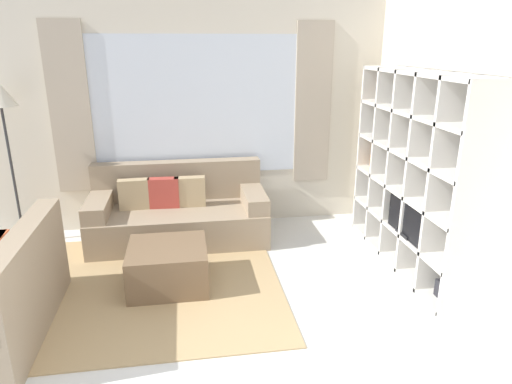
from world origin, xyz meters
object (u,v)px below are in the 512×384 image
ottoman (168,266)px  couch_main (178,214)px  shelving_unit (417,174)px  floor_lamp (1,105)px

ottoman → couch_main: bearing=85.1°
shelving_unit → ottoman: size_ratio=2.82×
couch_main → floor_lamp: bearing=174.8°
floor_lamp → shelving_unit: bearing=-15.6°
shelving_unit → ottoman: (-2.42, -0.12, -0.75)m
shelving_unit → ottoman: 2.53m
couch_main → shelving_unit: bearing=-22.7°
couch_main → ottoman: (-0.09, -1.09, -0.10)m
couch_main → ottoman: size_ratio=2.74×
shelving_unit → couch_main: size_ratio=1.03×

